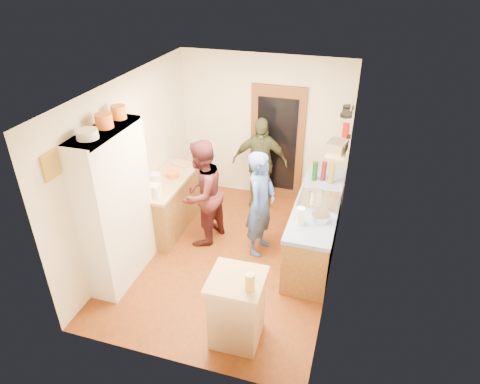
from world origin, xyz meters
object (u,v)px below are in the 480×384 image
at_px(hutch_body, 116,208).
at_px(island_base, 237,310).
at_px(person_hob, 262,205).
at_px(person_back, 260,163).
at_px(right_counter_base, 315,228).
at_px(person_left, 205,193).

distance_m(hutch_body, island_base, 2.09).
bearing_deg(island_base, person_hob, 94.99).
relative_size(person_hob, person_back, 1.00).
bearing_deg(island_base, hutch_body, 160.83).
xyz_separation_m(right_counter_base, island_base, (-0.63, -1.95, 0.01)).
relative_size(right_counter_base, person_left, 1.30).
bearing_deg(person_hob, person_left, 96.28).
distance_m(island_base, person_left, 2.10).
distance_m(hutch_body, person_left, 1.40).
xyz_separation_m(hutch_body, island_base, (1.87, -0.65, -0.67)).
height_order(person_hob, person_left, person_left).
distance_m(person_hob, person_left, 0.91).
bearing_deg(island_base, right_counter_base, 72.22).
height_order(island_base, person_left, person_left).
bearing_deg(right_counter_base, person_hob, -162.78).
relative_size(island_base, person_hob, 0.52).
bearing_deg(person_back, right_counter_base, -53.80).
height_order(person_left, person_back, person_left).
distance_m(island_base, person_back, 3.13).
relative_size(person_hob, person_left, 0.97).
relative_size(right_counter_base, island_base, 2.56).
height_order(right_counter_base, person_hob, person_hob).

